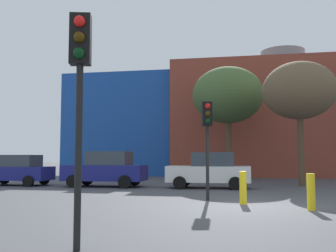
{
  "coord_description": "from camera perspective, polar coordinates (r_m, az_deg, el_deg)",
  "views": [
    {
      "loc": [
        -0.32,
        -12.86,
        1.58
      ],
      "look_at": [
        -3.93,
        6.81,
        3.19
      ],
      "focal_mm": 41.37,
      "sensor_mm": 36.0,
      "label": 1
    }
  ],
  "objects": [
    {
      "name": "ground_plane",
      "position": [
        12.96,
        12.0,
        -11.5
      ],
      "size": [
        200.0,
        200.0,
        0.0
      ],
      "primitive_type": "plane",
      "color": "#47474C"
    },
    {
      "name": "building_backdrop",
      "position": [
        37.34,
        16.75,
        0.29
      ],
      "size": [
        38.55,
        13.32,
        11.49
      ],
      "color": "brown",
      "rests_on": "ground_plane"
    },
    {
      "name": "parked_car_0",
      "position": [
        23.39,
        -21.34,
        -6.09
      ],
      "size": [
        3.93,
        1.93,
        1.7
      ],
      "rotation": [
        0.0,
        0.0,
        3.14
      ],
      "color": "navy",
      "rests_on": "ground_plane"
    },
    {
      "name": "parked_car_1",
      "position": [
        21.13,
        -9.1,
        -6.3
      ],
      "size": [
        4.33,
        2.12,
        1.88
      ],
      "rotation": [
        0.0,
        0.0,
        3.14
      ],
      "color": "navy",
      "rests_on": "ground_plane"
    },
    {
      "name": "parked_car_2",
      "position": [
        19.98,
        6.18,
        -6.51
      ],
      "size": [
        4.2,
        2.06,
        1.82
      ],
      "rotation": [
        0.0,
        0.0,
        3.14
      ],
      "color": "white",
      "rests_on": "ground_plane"
    },
    {
      "name": "traffic_light_near_left",
      "position": [
        6.94,
        -12.89,
        7.35
      ],
      "size": [
        0.41,
        0.4,
        4.09
      ],
      "rotation": [
        0.0,
        0.0,
        -1.33
      ],
      "color": "black",
      "rests_on": "ground_plane"
    },
    {
      "name": "traffic_light_island",
      "position": [
        14.34,
        5.81,
        -0.21
      ],
      "size": [
        0.41,
        0.4,
        3.63
      ],
      "rotation": [
        0.0,
        0.0,
        -1.32
      ],
      "color": "black",
      "rests_on": "ground_plane"
    },
    {
      "name": "bare_tree_0",
      "position": [
        22.85,
        18.78,
        4.9
      ],
      "size": [
        4.04,
        4.04,
        6.9
      ],
      "color": "brown",
      "rests_on": "ground_plane"
    },
    {
      "name": "bare_tree_2",
      "position": [
        27.04,
        8.81,
        4.44
      ],
      "size": [
        4.87,
        4.87,
        7.79
      ],
      "color": "brown",
      "rests_on": "ground_plane"
    },
    {
      "name": "bollard_yellow_0",
      "position": [
        12.4,
        20.32,
        -9.1
      ],
      "size": [
        0.24,
        0.24,
        1.09
      ],
      "primitive_type": "cylinder",
      "color": "yellow",
      "rests_on": "ground_plane"
    },
    {
      "name": "bollard_yellow_1",
      "position": [
        13.4,
        11.0,
        -8.92
      ],
      "size": [
        0.24,
        0.24,
        1.1
      ],
      "primitive_type": "cylinder",
      "color": "yellow",
      "rests_on": "ground_plane"
    }
  ]
}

